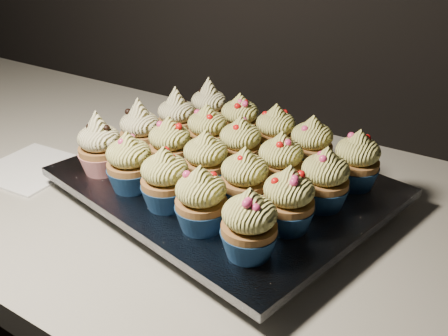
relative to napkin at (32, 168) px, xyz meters
The scene contains 24 objects.
worktop 0.47m from the napkin, 12.18° to the left, with size 2.44×0.64×0.04m, color beige.
napkin is the anchor object (origin of this frame).
baking_tray 0.32m from the napkin, 16.67° to the left, with size 0.40×0.30×0.02m, color black.
foil_lining 0.33m from the napkin, 16.67° to the left, with size 0.43×0.34×0.01m, color silver.
cupcake_0 0.17m from the napkin, ahead, with size 0.06×0.06×0.10m.
cupcake_1 0.23m from the napkin, ahead, with size 0.06×0.06×0.08m.
cupcake_2 0.30m from the napkin, ahead, with size 0.06×0.06×0.08m.
cupcake_3 0.37m from the napkin, ahead, with size 0.06×0.06×0.08m.
cupcake_4 0.44m from the napkin, ahead, with size 0.06×0.06×0.08m.
cupcake_5 0.20m from the napkin, 27.51° to the left, with size 0.06×0.06×0.10m.
cupcake_6 0.25m from the napkin, 17.20° to the left, with size 0.06×0.06×0.08m.
cupcake_7 0.32m from the napkin, 11.19° to the left, with size 0.06×0.06×0.08m.
cupcake_8 0.38m from the napkin, ahead, with size 0.06×0.06×0.08m.
cupcake_9 0.45m from the napkin, ahead, with size 0.06×0.06×0.08m.
cupcake_10 0.25m from the napkin, 41.59° to the left, with size 0.06×0.06×0.10m.
cupcake_11 0.29m from the napkin, 29.91° to the left, with size 0.06×0.06×0.08m.
cupcake_12 0.35m from the napkin, 22.18° to the left, with size 0.06×0.06×0.08m.
cupcake_13 0.41m from the napkin, 15.88° to the left, with size 0.06×0.06×0.08m.
cupcake_14 0.47m from the napkin, 12.15° to the left, with size 0.06×0.06×0.08m.
cupcake_15 0.31m from the napkin, 49.51° to the left, with size 0.06×0.06×0.10m.
cupcake_16 0.35m from the napkin, 38.50° to the left, with size 0.06×0.06×0.08m.
cupcake_17 0.40m from the napkin, 30.67° to the left, with size 0.06×0.06×0.08m.
cupcake_18 0.45m from the napkin, 24.88° to the left, with size 0.06×0.06×0.08m.
cupcake_19 0.51m from the napkin, 20.00° to the left, with size 0.06×0.06×0.08m.
Camera 1 is at (0.19, 1.17, 1.27)m, focal length 40.00 mm.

